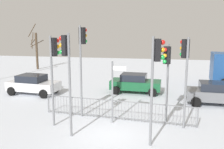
{
  "coord_description": "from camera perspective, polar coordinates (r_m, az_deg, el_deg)",
  "views": [
    {
      "loc": [
        2.1,
        -10.73,
        4.92
      ],
      "look_at": [
        -0.48,
        3.12,
        2.3
      ],
      "focal_mm": 40.08,
      "sensor_mm": 36.0,
      "label": 1
    }
  ],
  "objects": [
    {
      "name": "traffic_light_mid_right",
      "position": [
        12.69,
        -13.17,
        3.12
      ],
      "size": [
        0.42,
        0.51,
        4.56
      ],
      "rotation": [
        0.0,
        0.0,
        5.76
      ],
      "color": "slate",
      "rests_on": "ground"
    },
    {
      "name": "traffic_light_rear_left",
      "position": [
        10.23,
        9.94,
        1.69
      ],
      "size": [
        0.53,
        0.4,
        4.61
      ],
      "rotation": [
        0.0,
        0.0,
        5.16
      ],
      "color": "slate",
      "rests_on": "ground"
    },
    {
      "name": "car_grey_mid",
      "position": [
        17.63,
        22.7,
        -3.93
      ],
      "size": [
        3.87,
        2.07,
        1.47
      ],
      "rotation": [
        0.0,
        0.0,
        -0.04
      ],
      "color": "slate",
      "rests_on": "ground"
    },
    {
      "name": "pedestrian_guard_railing",
      "position": [
        13.7,
        1.09,
        -8.05
      ],
      "size": [
        8.37,
        0.89,
        1.07
      ],
      "rotation": [
        0.0,
        0.0,
        -0.1
      ],
      "color": "slate",
      "rests_on": "ground"
    },
    {
      "name": "traffic_light_foreground_left",
      "position": [
        12.56,
        16.32,
        2.71
      ],
      "size": [
        0.44,
        0.49,
        4.51
      ],
      "rotation": [
        0.0,
        0.0,
        0.62
      ],
      "color": "slate",
      "rests_on": "ground"
    },
    {
      "name": "traffic_light_rear_right",
      "position": [
        13.17,
        12.38,
        1.96
      ],
      "size": [
        0.41,
        0.52,
        4.11
      ],
      "rotation": [
        0.0,
        0.0,
        2.67
      ],
      "color": "slate",
      "rests_on": "ground"
    },
    {
      "name": "direction_sign_post",
      "position": [
        12.88,
        0.33,
        -3.35
      ],
      "size": [
        0.78,
        0.19,
        3.28
      ],
      "rotation": [
        0.0,
        0.0,
        -0.17
      ],
      "color": "slate",
      "rests_on": "ground"
    },
    {
      "name": "car_green_trailing",
      "position": [
        19.32,
        5.3,
        -1.93
      ],
      "size": [
        3.88,
        2.08,
        1.47
      ],
      "rotation": [
        0.0,
        0.0,
        -0.05
      ],
      "color": "#195933",
      "rests_on": "ground"
    },
    {
      "name": "bare_tree_left",
      "position": [
        31.53,
        -16.9,
        5.58
      ],
      "size": [
        1.54,
        1.8,
        5.48
      ],
      "color": "#473828",
      "rests_on": "ground"
    },
    {
      "name": "traffic_light_foreground_right",
      "position": [
        11.21,
        -10.32,
        2.87
      ],
      "size": [
        0.54,
        0.38,
        4.73
      ],
      "rotation": [
        0.0,
        0.0,
        1.2
      ],
      "color": "slate",
      "rests_on": "ground"
    },
    {
      "name": "traffic_light_mid_left",
      "position": [
        13.78,
        -6.83,
        5.37
      ],
      "size": [
        0.4,
        0.53,
        5.07
      ],
      "rotation": [
        0.0,
        0.0,
        5.84
      ],
      "color": "slate",
      "rests_on": "ground"
    },
    {
      "name": "car_white_far",
      "position": [
        19.78,
        -17.54,
        -2.08
      ],
      "size": [
        3.96,
        2.26,
        1.47
      ],
      "rotation": [
        0.0,
        0.0,
        -0.11
      ],
      "color": "silver",
      "rests_on": "ground"
    },
    {
      "name": "ground_plane",
      "position": [
        12.0,
        -0.5,
        -13.69
      ],
      "size": [
        60.0,
        60.0,
        0.0
      ],
      "primitive_type": "plane",
      "color": "silver"
    }
  ]
}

